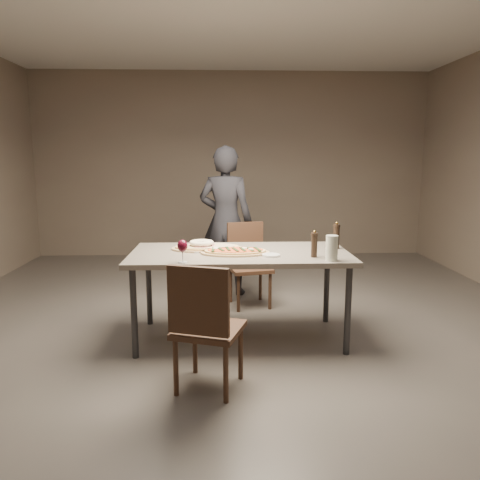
{
  "coord_description": "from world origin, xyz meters",
  "views": [
    {
      "loc": [
        -0.15,
        -3.79,
        1.52
      ],
      "look_at": [
        0.0,
        0.0,
        0.85
      ],
      "focal_mm": 35.0,
      "sensor_mm": 36.0,
      "label": 1
    }
  ],
  "objects_px": {
    "chair_far": "(248,259)",
    "carafe": "(332,248)",
    "pepper_mill_left": "(336,236)",
    "dining_table": "(240,259)",
    "zucchini_pizza": "(235,252)",
    "bread_basket": "(202,244)",
    "diner": "(226,221)",
    "ham_pizza": "(207,248)",
    "chair_near": "(205,321)"
  },
  "relations": [
    {
      "from": "chair_far",
      "to": "carafe",
      "type": "bearing_deg",
      "value": 100.61
    },
    {
      "from": "pepper_mill_left",
      "to": "dining_table",
      "type": "bearing_deg",
      "value": -172.1
    },
    {
      "from": "zucchini_pizza",
      "to": "pepper_mill_left",
      "type": "relative_size",
      "value": 2.41
    },
    {
      "from": "carafe",
      "to": "bread_basket",
      "type": "bearing_deg",
      "value": 154.44
    },
    {
      "from": "zucchini_pizza",
      "to": "diner",
      "type": "xyz_separation_m",
      "value": [
        -0.07,
        1.43,
        0.06
      ]
    },
    {
      "from": "ham_pizza",
      "to": "bread_basket",
      "type": "relative_size",
      "value": 2.93
    },
    {
      "from": "ham_pizza",
      "to": "bread_basket",
      "type": "distance_m",
      "value": 0.05
    },
    {
      "from": "ham_pizza",
      "to": "pepper_mill_left",
      "type": "height_order",
      "value": "pepper_mill_left"
    },
    {
      "from": "diner",
      "to": "ham_pizza",
      "type": "bearing_deg",
      "value": 97.14
    },
    {
      "from": "zucchini_pizza",
      "to": "carafe",
      "type": "distance_m",
      "value": 0.78
    },
    {
      "from": "chair_far",
      "to": "chair_near",
      "type": "bearing_deg",
      "value": 65.99
    },
    {
      "from": "dining_table",
      "to": "chair_near",
      "type": "bearing_deg",
      "value": -105.72
    },
    {
      "from": "ham_pizza",
      "to": "pepper_mill_left",
      "type": "xyz_separation_m",
      "value": [
        1.11,
        -0.0,
        0.09
      ]
    },
    {
      "from": "zucchini_pizza",
      "to": "bread_basket",
      "type": "height_order",
      "value": "bread_basket"
    },
    {
      "from": "bread_basket",
      "to": "chair_far",
      "type": "xyz_separation_m",
      "value": [
        0.44,
        0.83,
        -0.32
      ]
    },
    {
      "from": "dining_table",
      "to": "carafe",
      "type": "relative_size",
      "value": 9.3
    },
    {
      "from": "zucchini_pizza",
      "to": "ham_pizza",
      "type": "distance_m",
      "value": 0.3
    },
    {
      "from": "bread_basket",
      "to": "carafe",
      "type": "xyz_separation_m",
      "value": [
        1.0,
        -0.48,
        0.05
      ]
    },
    {
      "from": "pepper_mill_left",
      "to": "carafe",
      "type": "bearing_deg",
      "value": -107.53
    },
    {
      "from": "dining_table",
      "to": "diner",
      "type": "relative_size",
      "value": 1.09
    },
    {
      "from": "ham_pizza",
      "to": "chair_near",
      "type": "distance_m",
      "value": 1.09
    },
    {
      "from": "chair_far",
      "to": "dining_table",
      "type": "bearing_deg",
      "value": 70.36
    },
    {
      "from": "zucchini_pizza",
      "to": "dining_table",
      "type": "bearing_deg",
      "value": 53.81
    },
    {
      "from": "bread_basket",
      "to": "chair_near",
      "type": "relative_size",
      "value": 0.24
    },
    {
      "from": "ham_pizza",
      "to": "chair_far",
      "type": "relative_size",
      "value": 0.71
    },
    {
      "from": "dining_table",
      "to": "chair_far",
      "type": "distance_m",
      "value": 0.99
    },
    {
      "from": "zucchini_pizza",
      "to": "carafe",
      "type": "bearing_deg",
      "value": -25.99
    },
    {
      "from": "ham_pizza",
      "to": "carafe",
      "type": "xyz_separation_m",
      "value": [
        0.96,
        -0.47,
        0.08
      ]
    },
    {
      "from": "ham_pizza",
      "to": "carafe",
      "type": "height_order",
      "value": "carafe"
    },
    {
      "from": "dining_table",
      "to": "bread_basket",
      "type": "xyz_separation_m",
      "value": [
        -0.32,
        0.12,
        0.1
      ]
    },
    {
      "from": "chair_near",
      "to": "diner",
      "type": "bearing_deg",
      "value": 104.23
    },
    {
      "from": "carafe",
      "to": "chair_near",
      "type": "height_order",
      "value": "carafe"
    },
    {
      "from": "pepper_mill_left",
      "to": "diner",
      "type": "distance_m",
      "value": 1.56
    },
    {
      "from": "dining_table",
      "to": "diner",
      "type": "xyz_separation_m",
      "value": [
        -0.11,
        1.36,
        0.13
      ]
    },
    {
      "from": "chair_near",
      "to": "zucchini_pizza",
      "type": "bearing_deg",
      "value": 93.81
    },
    {
      "from": "carafe",
      "to": "chair_near",
      "type": "relative_size",
      "value": 0.22
    },
    {
      "from": "carafe",
      "to": "chair_far",
      "type": "xyz_separation_m",
      "value": [
        -0.56,
        1.31,
        -0.37
      ]
    },
    {
      "from": "pepper_mill_left",
      "to": "ham_pizza",
      "type": "bearing_deg",
      "value": 179.93
    },
    {
      "from": "bread_basket",
      "to": "ham_pizza",
      "type": "bearing_deg",
      "value": -8.13
    },
    {
      "from": "carafe",
      "to": "chair_far",
      "type": "distance_m",
      "value": 1.47
    },
    {
      "from": "pepper_mill_left",
      "to": "chair_far",
      "type": "bearing_deg",
      "value": 130.27
    },
    {
      "from": "diner",
      "to": "bread_basket",
      "type": "bearing_deg",
      "value": 95.01
    },
    {
      "from": "pepper_mill_left",
      "to": "carafe",
      "type": "distance_m",
      "value": 0.49
    },
    {
      "from": "pepper_mill_left",
      "to": "chair_far",
      "type": "relative_size",
      "value": 0.27
    },
    {
      "from": "bread_basket",
      "to": "carafe",
      "type": "relative_size",
      "value": 1.06
    },
    {
      "from": "dining_table",
      "to": "chair_near",
      "type": "distance_m",
      "value": 0.99
    },
    {
      "from": "dining_table",
      "to": "bread_basket",
      "type": "bearing_deg",
      "value": 159.07
    },
    {
      "from": "pepper_mill_left",
      "to": "chair_near",
      "type": "height_order",
      "value": "pepper_mill_left"
    },
    {
      "from": "diner",
      "to": "pepper_mill_left",
      "type": "bearing_deg",
      "value": 141.85
    },
    {
      "from": "chair_near",
      "to": "dining_table",
      "type": "bearing_deg",
      "value": 92.4
    }
  ]
}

